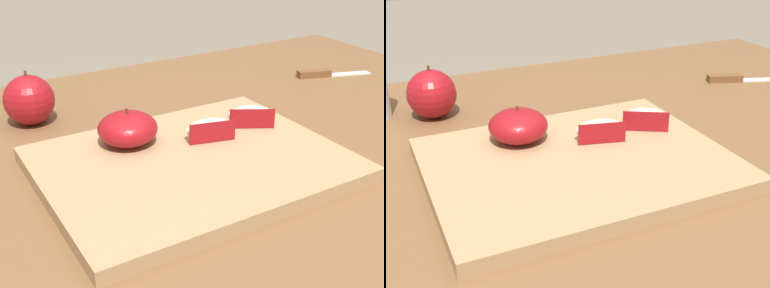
{
  "view_description": "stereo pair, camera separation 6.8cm",
  "coord_description": "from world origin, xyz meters",
  "views": [
    {
      "loc": [
        -0.33,
        -0.59,
        1.1
      ],
      "look_at": [
        -0.02,
        -0.07,
        0.8
      ],
      "focal_mm": 47.65,
      "sensor_mm": 36.0,
      "label": 1
    },
    {
      "loc": [
        -0.27,
        -0.63,
        1.1
      ],
      "look_at": [
        -0.02,
        -0.07,
        0.8
      ],
      "focal_mm": 47.65,
      "sensor_mm": 36.0,
      "label": 2
    }
  ],
  "objects": [
    {
      "name": "apple_half_skin_up",
      "position": [
        -0.07,
        0.01,
        0.81
      ],
      "size": [
        0.08,
        0.08,
        0.05
      ],
      "color": "maroon",
      "rests_on": "cutting_board"
    },
    {
      "name": "dining_table",
      "position": [
        0.0,
        0.0,
        0.66
      ],
      "size": [
        1.35,
        0.83,
        0.76
      ],
      "color": "brown",
      "rests_on": "ground_plane"
    },
    {
      "name": "cutting_board",
      "position": [
        -0.02,
        -0.07,
        0.77
      ],
      "size": [
        0.4,
        0.31,
        0.02
      ],
      "color": "#A37F56",
      "rests_on": "dining_table"
    },
    {
      "name": "whole_apple_red_delicious",
      "position": [
        -0.16,
        0.2,
        0.8
      ],
      "size": [
        0.08,
        0.08,
        0.09
      ],
      "color": "maroon",
      "rests_on": "dining_table"
    },
    {
      "name": "apple_wedge_front",
      "position": [
        0.12,
        -0.02,
        0.8
      ],
      "size": [
        0.07,
        0.06,
        0.03
      ],
      "color": "#F4EACC",
      "rests_on": "cutting_board"
    },
    {
      "name": "paring_knife",
      "position": [
        0.42,
        0.14,
        0.77
      ],
      "size": [
        0.16,
        0.07,
        0.01
      ],
      "color": "silver",
      "rests_on": "dining_table"
    },
    {
      "name": "apple_wedge_middle",
      "position": [
        0.04,
        -0.03,
        0.8
      ],
      "size": [
        0.08,
        0.04,
        0.03
      ],
      "color": "#F4EACC",
      "rests_on": "cutting_board"
    }
  ]
}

